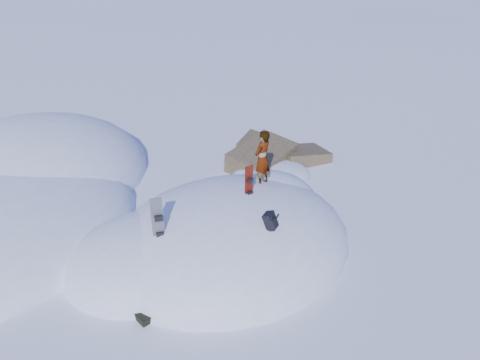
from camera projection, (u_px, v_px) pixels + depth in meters
ground at (230, 246)px, 13.01m from camera, size 120.00×120.00×0.00m
snow_mound at (220, 243)px, 13.10m from camera, size 8.00×6.00×3.00m
rock_outcrop at (271, 169)px, 17.01m from camera, size 4.68×4.41×1.68m
snowboard_red at (249, 188)px, 12.57m from camera, size 0.25×0.13×1.36m
snowboard_dark at (159, 227)px, 11.35m from camera, size 0.35×0.31×1.57m
backpack at (271, 221)px, 11.40m from camera, size 0.44×0.49×0.51m
gear_pile at (151, 312)px, 10.66m from camera, size 0.78×0.60×0.21m
person at (262, 159)px, 13.06m from camera, size 0.70×0.57×1.67m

